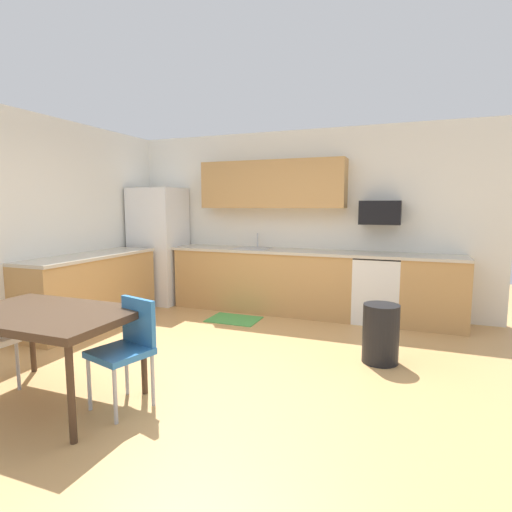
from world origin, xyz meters
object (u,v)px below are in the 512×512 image
object	(u,v)px
refrigerator	(159,246)
chair_near_table	(128,344)
microwave	(380,213)
dining_table	(45,319)
oven_range	(377,289)
trash_bin	(381,334)

from	to	relation	value
refrigerator	chair_near_table	distance (m)	3.61
microwave	dining_table	distance (m)	4.22
dining_table	microwave	bearing A→B (deg)	56.58
oven_range	dining_table	xyz separation A→B (m)	(-2.28, -3.36, 0.23)
dining_table	trash_bin	xyz separation A→B (m)	(2.45, 1.83, -0.39)
refrigerator	oven_range	size ratio (longest dim) A/B	2.05
oven_range	chair_near_table	bearing A→B (deg)	-117.28
trash_bin	refrigerator	bearing A→B (deg)	158.20
refrigerator	chair_near_table	size ratio (longest dim) A/B	2.19
dining_table	trash_bin	distance (m)	3.08
oven_range	trash_bin	xyz separation A→B (m)	(0.17, -1.53, -0.16)
microwave	chair_near_table	bearing A→B (deg)	-116.56
microwave	dining_table	world-z (taller)	microwave
refrigerator	trash_bin	world-z (taller)	refrigerator
microwave	chair_near_table	world-z (taller)	microwave
oven_range	chair_near_table	world-z (taller)	oven_range
refrigerator	dining_table	size ratio (longest dim) A/B	1.33
chair_near_table	oven_range	bearing A→B (deg)	62.72
microwave	oven_range	bearing A→B (deg)	-90.00
dining_table	refrigerator	bearing A→B (deg)	109.68
chair_near_table	trash_bin	distance (m)	2.45
refrigerator	oven_range	world-z (taller)	refrigerator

